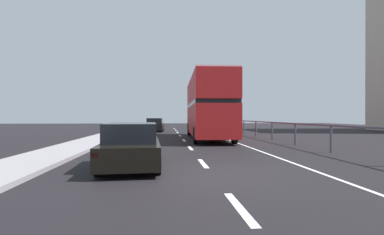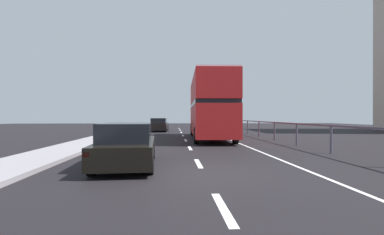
% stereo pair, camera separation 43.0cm
% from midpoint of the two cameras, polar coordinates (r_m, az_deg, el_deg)
% --- Properties ---
extents(ground_plane, '(74.85, 120.00, 0.10)m').
position_cam_midpoint_polar(ground_plane, '(8.61, 2.00, -10.85)').
color(ground_plane, black).
extents(lane_paint_markings, '(3.23, 46.00, 0.01)m').
position_cam_midpoint_polar(lane_paint_markings, '(17.62, 4.71, -5.00)').
color(lane_paint_markings, silver).
rests_on(lane_paint_markings, ground).
extents(bridge_side_railing, '(0.10, 42.00, 1.24)m').
position_cam_midpoint_polar(bridge_side_railing, '(18.77, 16.72, -1.67)').
color(bridge_side_railing, '#4D4B59').
rests_on(bridge_side_railing, ground).
extents(double_decker_bus_red, '(2.91, 11.01, 4.38)m').
position_cam_midpoint_polar(double_decker_bus_red, '(20.93, 2.53, 2.23)').
color(double_decker_bus_red, '#AD191A').
rests_on(double_decker_bus_red, ground).
extents(hatchback_car_near, '(1.95, 4.53, 1.39)m').
position_cam_midpoint_polar(hatchback_car_near, '(9.61, -13.02, -5.39)').
color(hatchback_car_near, black).
rests_on(hatchback_car_near, ground).
extents(sedan_car_ahead, '(1.96, 4.61, 1.42)m').
position_cam_midpoint_polar(sedan_car_ahead, '(31.40, -7.65, -1.47)').
color(sedan_car_ahead, black).
rests_on(sedan_car_ahead, ground).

